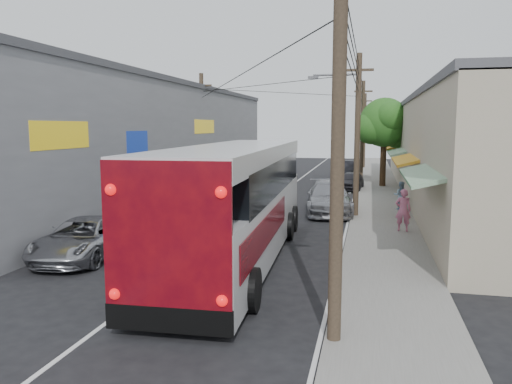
# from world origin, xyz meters

# --- Properties ---
(ground) EXTENTS (120.00, 120.00, 0.00)m
(ground) POSITION_xyz_m (0.00, 0.00, 0.00)
(ground) COLOR black
(ground) RESTS_ON ground
(sidewalk) EXTENTS (3.00, 80.00, 0.12)m
(sidewalk) POSITION_xyz_m (6.50, 20.00, 0.06)
(sidewalk) COLOR slate
(sidewalk) RESTS_ON ground
(building_right) EXTENTS (7.09, 40.00, 6.25)m
(building_right) POSITION_xyz_m (10.99, 22.00, 3.15)
(building_right) COLOR #B1A08C
(building_right) RESTS_ON ground
(building_left) EXTENTS (7.20, 36.00, 7.25)m
(building_left) POSITION_xyz_m (-8.50, 18.00, 3.65)
(building_left) COLOR gray
(building_left) RESTS_ON ground
(utility_poles) EXTENTS (11.80, 45.28, 8.00)m
(utility_poles) POSITION_xyz_m (3.13, 20.33, 4.13)
(utility_poles) COLOR #473828
(utility_poles) RESTS_ON ground
(street_tree) EXTENTS (4.40, 4.00, 6.60)m
(street_tree) POSITION_xyz_m (6.87, 26.02, 4.67)
(street_tree) COLOR #3F2B19
(street_tree) RESTS_ON ground
(coach_bus) EXTENTS (3.60, 13.60, 3.89)m
(coach_bus) POSITION_xyz_m (1.50, 4.11, 2.01)
(coach_bus) COLOR silver
(coach_bus) RESTS_ON ground
(jeepney) EXTENTS (2.73, 5.08, 1.36)m
(jeepney) POSITION_xyz_m (-3.72, 3.08, 0.68)
(jeepney) COLOR #ABABB2
(jeepney) RESTS_ON ground
(parked_suv) EXTENTS (2.93, 5.82, 1.62)m
(parked_suv) POSITION_xyz_m (3.80, 13.99, 0.81)
(parked_suv) COLOR gray
(parked_suv) RESTS_ON ground
(parked_car_mid) EXTENTS (1.87, 3.98, 1.32)m
(parked_car_mid) POSITION_xyz_m (4.60, 23.97, 0.66)
(parked_car_mid) COLOR #2B2A30
(parked_car_mid) RESTS_ON ground
(parked_car_far) EXTENTS (1.66, 4.50, 1.47)m
(parked_car_far) POSITION_xyz_m (3.80, 32.90, 0.73)
(parked_car_far) COLOR black
(parked_car_far) RESTS_ON ground
(pedestrian_near) EXTENTS (0.66, 0.44, 1.80)m
(pedestrian_near) POSITION_xyz_m (7.26, 9.54, 1.02)
(pedestrian_near) COLOR #CE6D92
(pedestrian_near) RESTS_ON sidewalk
(pedestrian_far) EXTENTS (0.81, 0.68, 1.49)m
(pedestrian_far) POSITION_xyz_m (7.48, 15.28, 0.87)
(pedestrian_far) COLOR #89ABC8
(pedestrian_far) RESTS_ON sidewalk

